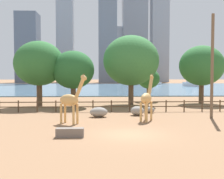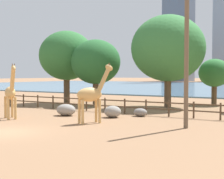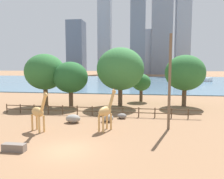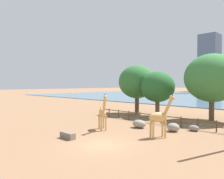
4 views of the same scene
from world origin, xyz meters
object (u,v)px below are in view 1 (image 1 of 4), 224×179
object	(u,v)px
boulder_near_fence	(137,111)
tree_right_small	(39,64)
tree_right_tall	(131,61)
boulder_by_pole	(99,112)
giraffe_tall	(147,98)
tree_left_small	(73,70)
tree_center_broad	(202,66)
boat_sailboat	(155,83)
tree_left_large	(149,79)
boulder_small	(149,110)
boat_ferry	(192,83)
feeding_trough	(70,133)
giraffe_companion	(71,100)
utility_pole	(212,66)

from	to	relation	value
boulder_near_fence	tree_right_small	xyz separation A→B (m)	(-11.71, 8.74, 5.12)
tree_right_tall	boulder_by_pole	bearing A→B (deg)	-111.12
giraffe_tall	tree_right_small	size ratio (longest dim) A/B	0.50
tree_right_tall	tree_right_small	xyz separation A→B (m)	(-12.14, -1.48, -0.48)
giraffe_tall	tree_left_small	bearing A→B (deg)	60.78
giraffe_tall	tree_right_tall	world-z (taller)	tree_right_tall
tree_center_broad	tree_right_small	xyz separation A→B (m)	(-22.47, -3.02, 0.14)
boat_sailboat	tree_center_broad	bearing A→B (deg)	66.38
boulder_by_pole	tree_left_small	distance (m)	10.76
tree_left_large	tree_right_small	xyz separation A→B (m)	(-15.46, -6.86, 2.06)
boulder_near_fence	tree_right_tall	distance (m)	11.66
boulder_by_pole	tree_left_large	world-z (taller)	tree_left_large
giraffe_tall	boulder_small	world-z (taller)	giraffe_tall
boulder_by_pole	boat_sailboat	xyz separation A→B (m)	(23.04, 90.27, 0.49)
boat_ferry	tree_right_tall	bearing A→B (deg)	-53.38
tree_left_large	tree_right_small	distance (m)	17.04
boulder_near_fence	boat_sailboat	world-z (taller)	boat_sailboat
boulder_small	boat_sailboat	distance (m)	89.24
giraffe_tall	tree_left_large	bearing A→B (deg)	17.67
boulder_small	tree_center_broad	world-z (taller)	tree_center_broad
tree_left_large	tree_left_small	size ratio (longest dim) A/B	0.71
tree_right_small	tree_center_broad	bearing A→B (deg)	7.66
tree_right_tall	tree_right_small	bearing A→B (deg)	-173.05
feeding_trough	tree_left_small	bearing A→B (deg)	94.97
giraffe_companion	utility_pole	bearing A→B (deg)	43.71
boulder_by_pole	boulder_near_fence	bearing A→B (deg)	14.12
boulder_by_pole	tree_center_broad	xyz separation A→B (m)	(14.66, 12.74, 4.96)
giraffe_companion	boat_sailboat	world-z (taller)	boat_sailboat
boat_sailboat	tree_right_small	bearing A→B (deg)	51.59
tree_right_small	boulder_by_pole	bearing A→B (deg)	-51.20
boulder_by_pole	tree_left_small	bearing A→B (deg)	109.92
utility_pole	boat_ferry	xyz separation A→B (m)	(22.45, 74.05, -3.55)
tree_left_large	feeding_trough	bearing A→B (deg)	-110.32
boulder_by_pole	tree_center_broad	bearing A→B (deg)	40.99
tree_right_small	boulder_near_fence	bearing A→B (deg)	-36.72
giraffe_companion	tree_left_large	bearing A→B (deg)	96.15
feeding_trough	giraffe_companion	bearing A→B (deg)	95.60
giraffe_tall	boulder_by_pole	world-z (taller)	giraffe_tall
utility_pole	boulder_small	bearing A→B (deg)	142.85
utility_pole	boulder_small	world-z (taller)	utility_pole
giraffe_companion	utility_pole	distance (m)	13.50
giraffe_companion	tree_left_small	distance (m)	13.43
tree_right_small	giraffe_companion	bearing A→B (deg)	-67.77
giraffe_companion	boulder_near_fence	size ratio (longest dim) A/B	3.10
tree_center_broad	boat_ferry	world-z (taller)	tree_center_broad
boulder_small	boat_sailboat	xyz separation A→B (m)	(17.62, 87.48, 0.64)
utility_pole	boulder_by_pole	world-z (taller)	utility_pole
boat_sailboat	boulder_near_fence	bearing A→B (deg)	60.45
giraffe_tall	boulder_small	xyz separation A→B (m)	(1.13, 5.24, -1.68)
tree_center_broad	giraffe_tall	bearing A→B (deg)	-124.31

